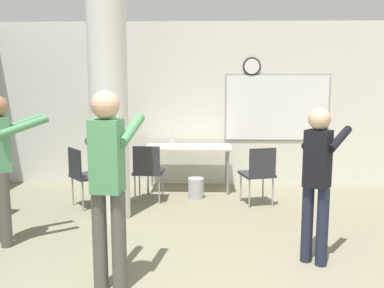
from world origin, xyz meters
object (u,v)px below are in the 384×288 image
at_px(chair_table_left, 148,169).
at_px(person_playing_front, 109,175).
at_px(chair_near_pillar, 84,172).
at_px(person_playing_side, 318,173).
at_px(folding_table, 188,150).
at_px(person_watching_back, 3,158).
at_px(bottle_on_table, 172,140).
at_px(chair_table_right, 259,171).

height_order(chair_table_left, person_playing_front, person_playing_front).
bearing_deg(chair_near_pillar, person_playing_side, -32.61).
relative_size(folding_table, chair_near_pillar, 1.61).
bearing_deg(person_playing_side, person_watching_back, 173.07).
distance_m(folding_table, bottle_on_table, 0.34).
bearing_deg(person_playing_side, person_playing_front, -163.02).
height_order(bottle_on_table, person_watching_back, person_watching_back).
bearing_deg(folding_table, chair_near_pillar, -146.31).
bearing_deg(person_playing_front, chair_table_right, 57.82).
bearing_deg(folding_table, chair_table_left, -129.99).
bearing_deg(chair_table_right, person_playing_front, -122.18).
xyz_separation_m(bottle_on_table, chair_near_pillar, (-1.19, -1.09, -0.32)).
bearing_deg(bottle_on_table, person_watching_back, -123.53).
bearing_deg(person_playing_front, chair_table_left, 90.50).
height_order(chair_near_pillar, chair_table_left, same).
relative_size(bottle_on_table, person_playing_side, 0.15).
xyz_separation_m(folding_table, chair_near_pillar, (-1.47, -0.98, -0.18)).
bearing_deg(person_watching_back, person_playing_front, -35.69).
distance_m(bottle_on_table, person_watching_back, 3.01).
xyz_separation_m(chair_near_pillar, chair_table_left, (0.89, 0.29, 0.00)).
xyz_separation_m(chair_table_left, person_playing_side, (1.96, -2.11, 0.41)).
distance_m(bottle_on_table, person_playing_side, 3.35).
height_order(bottle_on_table, person_playing_side, person_playing_side).
distance_m(bottle_on_table, chair_table_left, 0.92).
bearing_deg(person_watching_back, chair_table_right, 27.60).
xyz_separation_m(chair_near_pillar, chair_table_right, (2.52, 0.15, 0.00)).
height_order(folding_table, chair_near_pillar, chair_near_pillar).
bearing_deg(person_playing_side, folding_table, 116.25).
xyz_separation_m(folding_table, chair_table_right, (1.06, -0.83, -0.18)).
bearing_deg(person_watching_back, bottle_on_table, 56.47).
bearing_deg(chair_near_pillar, chair_table_right, 3.41).
xyz_separation_m(folding_table, person_watching_back, (-1.94, -2.39, 0.29)).
height_order(bottle_on_table, person_playing_front, person_playing_front).
height_order(chair_table_right, chair_table_left, same).
relative_size(chair_table_left, person_playing_front, 0.50).
bearing_deg(person_playing_front, bottle_on_table, 85.46).
bearing_deg(chair_table_left, chair_table_right, -4.72).
bearing_deg(chair_table_left, person_playing_side, -47.06).
bearing_deg(person_playing_front, chair_near_pillar, 110.66).
bearing_deg(chair_near_pillar, person_playing_front, -69.34).
bearing_deg(person_playing_side, chair_table_left, 132.94).
height_order(folding_table, person_watching_back, person_watching_back).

